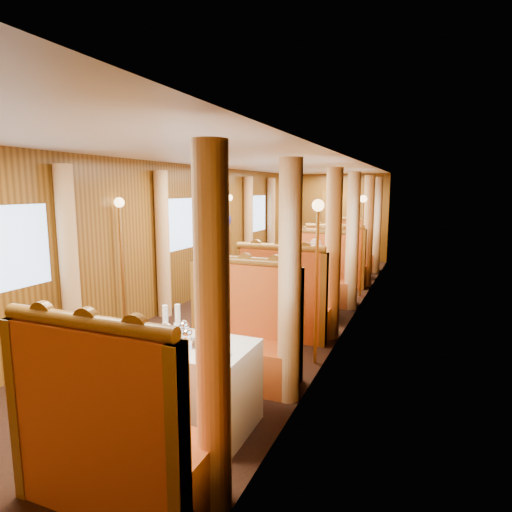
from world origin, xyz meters
The scene contains 47 objects.
floor centered at (0.00, 0.00, 0.00)m, with size 3.00×12.00×0.01m, color black, non-canonical shape.
ceiling centered at (0.00, 0.00, 2.50)m, with size 3.00×12.00×0.01m, color silver, non-canonical shape.
wall_far centered at (0.00, 6.00, 1.25)m, with size 3.00×2.50×0.01m, color brown, non-canonical shape.
wall_left centered at (-1.50, 0.00, 1.25)m, with size 12.00×2.50×0.01m, color brown, non-canonical shape.
wall_right centered at (1.50, 0.00, 1.25)m, with size 12.00×2.50×0.01m, color brown, non-canonical shape.
doorway_far centered at (0.00, 5.97, 1.00)m, with size 0.80×0.04×2.00m, color brown.
table_near centered at (0.75, -3.50, 0.38)m, with size 1.05×0.72×0.75m, color white.
banquette_near_fwd centered at (0.75, -4.51, 0.42)m, with size 1.30×0.55×1.34m.
banquette_near_aft centered at (0.75, -2.49, 0.42)m, with size 1.30×0.55×1.34m.
table_mid centered at (0.75, 0.00, 0.38)m, with size 1.05×0.72×0.75m, color white.
banquette_mid_fwd centered at (0.75, -1.01, 0.42)m, with size 1.30×0.55×1.34m.
banquette_mid_aft centered at (0.75, 1.01, 0.42)m, with size 1.30×0.55×1.34m.
table_far centered at (0.75, 3.50, 0.38)m, with size 1.05×0.72×0.75m, color white.
banquette_far_fwd centered at (0.75, 2.49, 0.42)m, with size 1.30×0.55×1.34m.
banquette_far_aft centered at (0.75, 4.51, 0.42)m, with size 1.30×0.55×1.34m.
tea_tray centered at (0.67, -3.54, 0.76)m, with size 0.34×0.26×0.01m, color silver.
teapot_left centered at (0.56, -3.58, 0.82)m, with size 0.17×0.13×0.14m, color silver, non-canonical shape.
teapot_right centered at (0.77, -3.59, 0.81)m, with size 0.16×0.12×0.13m, color silver, non-canonical shape.
teapot_back centered at (0.63, -3.41, 0.81)m, with size 0.15×0.12×0.13m, color silver, non-canonical shape.
fruit_plate centered at (1.08, -3.62, 0.77)m, with size 0.21×0.21×0.05m.
cup_inboard centered at (0.39, -3.34, 0.86)m, with size 0.08×0.08×0.26m.
cup_outboard centered at (0.48, -3.27, 0.86)m, with size 0.08×0.08×0.26m.
rose_vase_mid centered at (0.75, -0.02, 0.93)m, with size 0.06×0.06×0.36m.
rose_vase_far centered at (0.76, 3.53, 0.93)m, with size 0.06×0.06×0.36m.
window_left_near centered at (-1.49, -3.50, 1.45)m, with size 1.20×0.90×0.01m, color #8BADD9, non-canonical shape.
curtain_left_near_b centered at (-1.38, -2.72, 1.18)m, with size 0.22×0.22×2.35m, color #E0AD72.
window_right_near centered at (1.49, -3.50, 1.45)m, with size 1.20×0.90×0.01m, color #8BADD9, non-canonical shape.
curtain_right_near_a centered at (1.38, -4.28, 1.18)m, with size 0.22×0.22×2.35m, color #E0AD72.
curtain_right_near_b centered at (1.38, -2.72, 1.18)m, with size 0.22×0.22×2.35m, color #E0AD72.
window_left_mid centered at (-1.49, 0.00, 1.45)m, with size 1.20×0.90×0.01m, color #8BADD9, non-canonical shape.
curtain_left_mid_a centered at (-1.38, -0.78, 1.18)m, with size 0.22×0.22×2.35m, color #E0AD72.
curtain_left_mid_b centered at (-1.38, 0.78, 1.18)m, with size 0.22×0.22×2.35m, color #E0AD72.
window_right_mid centered at (1.49, 0.00, 1.45)m, with size 1.20×0.90×0.01m, color #8BADD9, non-canonical shape.
curtain_right_mid_a centered at (1.38, -0.78, 1.18)m, with size 0.22×0.22×2.35m, color #E0AD72.
curtain_right_mid_b centered at (1.38, 0.78, 1.18)m, with size 0.22×0.22×2.35m, color #E0AD72.
window_left_far centered at (-1.49, 3.50, 1.45)m, with size 1.20×0.90×0.01m, color #8BADD9, non-canonical shape.
curtain_left_far_a centered at (-1.38, 2.72, 1.18)m, with size 0.22×0.22×2.35m, color #E0AD72.
curtain_left_far_b centered at (-1.38, 4.28, 1.18)m, with size 0.22×0.22×2.35m, color #E0AD72.
window_right_far centered at (1.49, 3.50, 1.45)m, with size 1.20×0.90×0.01m, color #8BADD9, non-canonical shape.
curtain_right_far_a centered at (1.38, 2.72, 1.18)m, with size 0.22×0.22×2.35m, color #E0AD72.
curtain_right_far_b centered at (1.38, 4.28, 1.18)m, with size 0.22×0.22×2.35m, color #E0AD72.
sconce_left_fore centered at (-1.40, -1.75, 1.38)m, with size 0.14×0.14×1.95m.
sconce_right_fore centered at (1.40, -1.75, 1.38)m, with size 0.14×0.14×1.95m.
sconce_left_aft centered at (-1.40, 1.75, 1.38)m, with size 0.14×0.14×1.95m.
sconce_right_aft centered at (1.40, 1.75, 1.38)m, with size 0.14×0.14×1.95m.
steward centered at (-0.90, 0.33, 0.82)m, with size 0.59×0.39×1.63m, color navy.
passenger centered at (0.75, 0.72, 0.74)m, with size 0.40×0.44×0.76m.
Camera 1 is at (2.59, -6.53, 2.06)m, focal length 30.00 mm.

